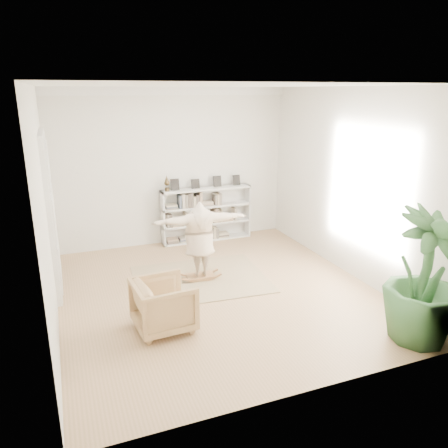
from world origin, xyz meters
name	(u,v)px	position (x,y,z in m)	size (l,w,h in m)	color
floor	(218,291)	(0.00, 0.00, 0.00)	(6.00, 6.00, 0.00)	#96754D
room_shell	(171,91)	(0.00, 2.94, 3.51)	(6.00, 6.00, 6.00)	silver
doors	(51,214)	(-2.70, 1.30, 1.40)	(0.09, 1.78, 2.92)	white
bookshelf	(206,215)	(0.74, 2.82, 0.64)	(2.20, 0.35, 1.64)	silver
armchair	(164,305)	(-1.22, -0.92, 0.40)	(0.85, 0.88, 0.80)	tan
rug	(200,279)	(-0.14, 0.62, 0.01)	(2.50, 2.00, 0.02)	tan
rocker_board	(200,276)	(-0.14, 0.62, 0.07)	(0.56, 0.36, 0.11)	brown
person	(200,237)	(-0.14, 0.62, 0.87)	(1.81, 0.49, 1.47)	beige
houseplant	(425,277)	(2.19, -2.55, 0.99)	(1.11, 1.11, 1.98)	#2D582C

